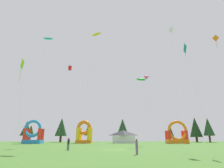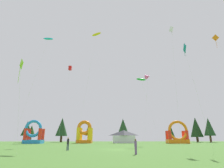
# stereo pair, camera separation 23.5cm
# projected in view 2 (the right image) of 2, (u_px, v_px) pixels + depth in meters

# --- Properties ---
(ground_plane) EXTENTS (120.00, 120.00, 0.00)m
(ground_plane) POSITION_uv_depth(u_px,v_px,m) (114.00, 150.00, 27.52)
(ground_plane) COLOR #47752D
(kite_red_box) EXTENTS (0.75, 5.45, 19.49)m
(kite_red_box) POSITION_uv_depth(u_px,v_px,m) (70.00, 68.00, 46.63)
(kite_red_box) COLOR red
(kite_red_box) RESTS_ON ground_plane
(kite_cyan_parafoil) EXTENTS (6.67, 1.17, 25.48)m
(kite_cyan_parafoil) POSITION_uv_depth(u_px,v_px,m) (48.00, 39.00, 44.40)
(kite_cyan_parafoil) COLOR #19B7CC
(kite_cyan_parafoil) RESTS_ON ground_plane
(kite_white_diamond) EXTENTS (2.43, 4.28, 25.27)m
(kite_white_diamond) POSITION_uv_depth(u_px,v_px,m) (172.00, 30.00, 39.98)
(kite_white_diamond) COLOR white
(kite_white_diamond) RESTS_ON ground_plane
(kite_green_parafoil) EXTENTS (4.92, 1.15, 16.06)m
(kite_green_parafoil) POSITION_uv_depth(u_px,v_px,m) (141.00, 79.00, 44.84)
(kite_green_parafoil) COLOR green
(kite_green_parafoil) RESTS_ON ground_plane
(kite_orange_diamond) EXTENTS (3.78, 5.00, 17.84)m
(kite_orange_diamond) POSITION_uv_depth(u_px,v_px,m) (216.00, 40.00, 29.59)
(kite_orange_diamond) COLOR orange
(kite_orange_diamond) RESTS_ON ground_plane
(kite_yellow_parafoil) EXTENTS (5.16, 2.42, 26.29)m
(kite_yellow_parafoil) POSITION_uv_depth(u_px,v_px,m) (96.00, 34.00, 43.91)
(kite_yellow_parafoil) COLOR yellow
(kite_yellow_parafoil) RESTS_ON ground_plane
(kite_pink_delta) EXTENTS (3.46, 3.72, 19.67)m
(kite_pink_delta) POSITION_uv_depth(u_px,v_px,m) (148.00, 77.00, 53.24)
(kite_pink_delta) COLOR #EA599E
(kite_pink_delta) RESTS_ON ground_plane
(kite_teal_diamond) EXTENTS (4.47, 3.85, 16.76)m
(kite_teal_diamond) POSITION_uv_depth(u_px,v_px,m) (184.00, 49.00, 30.40)
(kite_teal_diamond) COLOR #0C7F7A
(kite_teal_diamond) RESTS_ON ground_plane
(kite_lime_diamond) EXTENTS (0.84, 2.39, 10.25)m
(kite_lime_diamond) POSITION_uv_depth(u_px,v_px,m) (20.00, 65.00, 20.60)
(kite_lime_diamond) COLOR #8CD826
(kite_lime_diamond) RESTS_ON ground_plane
(person_midfield) EXTENTS (0.37, 0.37, 1.78)m
(person_midfield) POSITION_uv_depth(u_px,v_px,m) (68.00, 143.00, 25.98)
(person_midfield) COLOR navy
(person_midfield) RESTS_ON ground_plane
(person_far_side) EXTENTS (0.38, 0.38, 1.62)m
(person_far_side) POSITION_uv_depth(u_px,v_px,m) (136.00, 145.00, 19.81)
(person_far_side) COLOR #724C8C
(person_far_side) RESTS_ON ground_plane
(inflatable_blue_arch) EXTENTS (4.93, 4.91, 7.18)m
(inflatable_blue_arch) POSITION_uv_depth(u_px,v_px,m) (85.00, 134.00, 59.41)
(inflatable_blue_arch) COLOR orange
(inflatable_blue_arch) RESTS_ON ground_plane
(inflatable_yellow_castle) EXTENTS (6.34, 3.61, 6.88)m
(inflatable_yellow_castle) POSITION_uv_depth(u_px,v_px,m) (178.00, 136.00, 56.31)
(inflatable_yellow_castle) COLOR orange
(inflatable_yellow_castle) RESTS_ON ground_plane
(inflatable_orange_dome) EXTENTS (5.33, 3.62, 6.92)m
(inflatable_orange_dome) POSITION_uv_depth(u_px,v_px,m) (34.00, 135.00, 54.76)
(inflatable_orange_dome) COLOR #268CD8
(inflatable_orange_dome) RESTS_ON ground_plane
(festival_tent) EXTENTS (7.11, 3.37, 4.09)m
(festival_tent) POSITION_uv_depth(u_px,v_px,m) (124.00, 137.00, 59.40)
(festival_tent) COLOR silver
(festival_tent) RESTS_ON ground_plane
(tree_row_0) EXTENTS (4.00, 4.00, 7.77)m
(tree_row_0) POSITION_uv_depth(u_px,v_px,m) (27.00, 128.00, 68.58)
(tree_row_0) COLOR #4C331E
(tree_row_0) RESTS_ON ground_plane
(tree_row_1) EXTENTS (3.40, 3.40, 6.32)m
(tree_row_1) POSITION_uv_depth(u_px,v_px,m) (31.00, 131.00, 69.68)
(tree_row_1) COLOR #4C331E
(tree_row_1) RESTS_ON ground_plane
(tree_row_2) EXTENTS (4.62, 4.62, 9.33)m
(tree_row_2) POSITION_uv_depth(u_px,v_px,m) (62.00, 127.00, 71.79)
(tree_row_2) COLOR #4C331E
(tree_row_2) RESTS_ON ground_plane
(tree_row_3) EXTENTS (2.97, 2.97, 7.03)m
(tree_row_3) POSITION_uv_depth(u_px,v_px,m) (89.00, 129.00, 67.82)
(tree_row_3) COLOR #4C331E
(tree_row_3) RESTS_ON ground_plane
(tree_row_4) EXTENTS (4.50, 4.50, 8.93)m
(tree_row_4) POSITION_uv_depth(u_px,v_px,m) (123.00, 127.00, 70.97)
(tree_row_4) COLOR #4C331E
(tree_row_4) RESTS_ON ground_plane
(tree_row_5) EXTENTS (3.05, 3.05, 6.97)m
(tree_row_5) POSITION_uv_depth(u_px,v_px,m) (170.00, 131.00, 72.75)
(tree_row_5) COLOR #4C331E
(tree_row_5) RESTS_ON ground_plane
(tree_row_6) EXTENTS (4.76, 4.76, 9.63)m
(tree_row_6) POSITION_uv_depth(u_px,v_px,m) (196.00, 127.00, 72.69)
(tree_row_6) COLOR #4C331E
(tree_row_6) RESTS_ON ground_plane
(tree_row_7) EXTENTS (4.00, 4.00, 9.05)m
(tree_row_7) POSITION_uv_depth(u_px,v_px,m) (209.00, 127.00, 68.87)
(tree_row_7) COLOR #4C331E
(tree_row_7) RESTS_ON ground_plane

